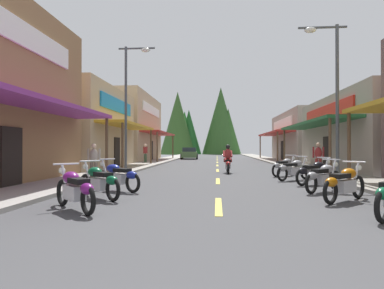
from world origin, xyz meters
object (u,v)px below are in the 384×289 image
motorcycle_parked_right_3 (315,172)px  parked_car_curbside (189,153)px  rider_cruising_lead (228,161)px  pedestrian_by_shop (318,156)px  motorcycle_parked_left_0 (75,189)px  motorcycle_parked_left_1 (99,181)px  motorcycle_parked_right_2 (323,177)px  motorcycle_parked_right_1 (345,183)px  motorcycle_parked_left_2 (118,176)px  pedestrian_strolling (145,152)px  pedestrian_browsing (94,159)px  streetlamp_left (131,92)px  motorcycle_parked_right_4 (294,169)px  streetlamp_right (330,80)px  motorcycle_parked_right_5 (285,166)px

motorcycle_parked_right_3 → parked_car_curbside: (-7.02, 26.97, 0.20)m
rider_cruising_lead → pedestrian_by_shop: 4.68m
motorcycle_parked_left_0 → parked_car_curbside: size_ratio=0.36×
motorcycle_parked_left_1 → motorcycle_parked_left_0: bearing=133.6°
motorcycle_parked_right_2 → pedestrian_by_shop: size_ratio=0.96×
motorcycle_parked_right_1 → parked_car_curbside: (-6.65, 30.80, 0.20)m
motorcycle_parked_left_2 → pedestrian_strolling: pedestrian_strolling is taller
motorcycle_parked_left_2 → pedestrian_browsing: bearing=-23.7°
rider_cruising_lead → pedestrian_browsing: size_ratio=1.36×
streetlamp_left → motorcycle_parked_right_4: size_ratio=3.97×
rider_cruising_lead → motorcycle_parked_right_3: bearing=-150.7°
pedestrian_strolling → motorcycle_parked_left_1: bearing=121.0°
motorcycle_parked_right_1 → motorcycle_parked_right_2: bearing=45.4°
motorcycle_parked_right_2 → motorcycle_parked_left_1: (-6.58, -1.81, 0.00)m
motorcycle_parked_left_0 → pedestrian_browsing: (-2.04, 6.39, 0.41)m
pedestrian_by_shop → pedestrian_strolling: 15.41m
motorcycle_parked_right_4 → motorcycle_parked_left_1: size_ratio=1.04×
streetlamp_right → motorcycle_parked_left_1: 10.26m
motorcycle_parked_right_1 → rider_cruising_lead: bearing=62.8°
motorcycle_parked_right_1 → motorcycle_parked_right_4: (-0.04, 5.46, 0.00)m
motorcycle_parked_left_0 → motorcycle_parked_left_1: same height
motorcycle_parked_left_1 → pedestrian_browsing: size_ratio=1.07×
pedestrian_by_shop → pedestrian_browsing: pedestrian_by_shop is taller
motorcycle_parked_right_1 → motorcycle_parked_right_5: (-0.00, 7.49, 0.00)m
motorcycle_parked_right_5 → motorcycle_parked_left_1: bearing=-176.9°
motorcycle_parked_right_4 → motorcycle_parked_left_1: 8.50m
streetlamp_left → motorcycle_parked_left_0: 11.16m
streetlamp_left → motorcycle_parked_right_4: (7.95, -3.17, -3.92)m
motorcycle_parked_right_3 → pedestrian_browsing: (-8.87, 0.85, 0.41)m
motorcycle_parked_left_0 → motorcycle_parked_left_1: 1.71m
streetlamp_right → motorcycle_parked_right_3: size_ratio=3.67×
motorcycle_parked_right_5 → streetlamp_right: bearing=-103.1°
motorcycle_parked_right_1 → motorcycle_parked_right_5: bearing=46.6°
streetlamp_right → motorcycle_parked_right_1: (-1.43, -5.26, -3.73)m
motorcycle_parked_left_1 → pedestrian_strolling: pedestrian_strolling is taller
motorcycle_parked_right_4 → streetlamp_left: bearing=119.8°
motorcycle_parked_right_1 → motorcycle_parked_right_3: (0.37, 3.84, 0.00)m
rider_cruising_lead → motorcycle_parked_right_5: bearing=-123.8°
motorcycle_parked_right_3 → motorcycle_parked_right_5: size_ratio=1.11×
motorcycle_parked_right_3 → motorcycle_parked_right_4: bearing=67.9°
motorcycle_parked_right_1 → motorcycle_parked_right_4: 5.46m
streetlamp_right → pedestrian_strolling: bearing=128.7°
streetlamp_right → motorcycle_parked_right_2: bearing=-112.0°
pedestrian_by_shop → motorcycle_parked_right_5: bearing=-39.3°
pedestrian_by_shop → motorcycle_parked_right_4: bearing=-6.7°
motorcycle_parked_right_2 → streetlamp_left: bearing=95.1°
rider_cruising_lead → motorcycle_parked_right_1: bearing=-163.9°
streetlamp_right → streetlamp_left: bearing=160.3°
motorcycle_parked_right_3 → motorcycle_parked_right_4: same height
motorcycle_parked_right_4 → motorcycle_parked_left_2: 7.55m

